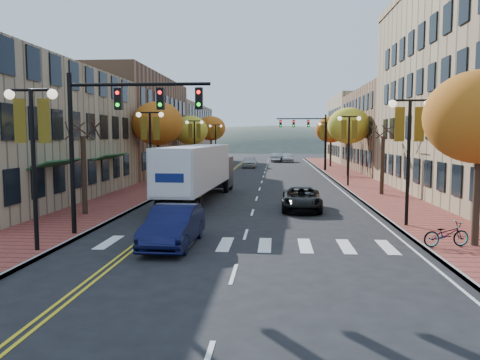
% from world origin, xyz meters
% --- Properties ---
extents(ground, '(200.00, 200.00, 0.00)m').
position_xyz_m(ground, '(0.00, 0.00, 0.00)').
color(ground, black).
rests_on(ground, ground).
extents(sidewalk_left, '(4.00, 85.00, 0.15)m').
position_xyz_m(sidewalk_left, '(-9.00, 32.50, 0.07)').
color(sidewalk_left, brown).
rests_on(sidewalk_left, ground).
extents(sidewalk_right, '(4.00, 85.00, 0.15)m').
position_xyz_m(sidewalk_right, '(9.00, 32.50, 0.07)').
color(sidewalk_right, brown).
rests_on(sidewalk_right, ground).
extents(building_left_mid, '(12.00, 24.00, 11.00)m').
position_xyz_m(building_left_mid, '(-17.00, 36.00, 5.50)').
color(building_left_mid, brown).
rests_on(building_left_mid, ground).
extents(building_left_far, '(12.00, 26.00, 9.50)m').
position_xyz_m(building_left_far, '(-17.00, 61.00, 4.75)').
color(building_left_far, '#9E8966').
rests_on(building_left_far, ground).
extents(building_right_mid, '(15.00, 24.00, 10.00)m').
position_xyz_m(building_right_mid, '(18.50, 42.00, 5.00)').
color(building_right_mid, brown).
rests_on(building_right_mid, ground).
extents(building_right_far, '(15.00, 20.00, 11.00)m').
position_xyz_m(building_right_far, '(18.50, 64.00, 5.50)').
color(building_right_far, '#9E8966').
rests_on(building_right_far, ground).
extents(tree_left_a, '(0.28, 0.28, 4.20)m').
position_xyz_m(tree_left_a, '(-9.00, 8.00, 2.25)').
color(tree_left_a, '#382619').
rests_on(tree_left_a, sidewalk_left).
extents(tree_left_b, '(4.48, 4.48, 7.21)m').
position_xyz_m(tree_left_b, '(-9.00, 24.00, 5.45)').
color(tree_left_b, '#382619').
rests_on(tree_left_b, sidewalk_left).
extents(tree_left_c, '(4.16, 4.16, 6.69)m').
position_xyz_m(tree_left_c, '(-9.00, 40.00, 5.05)').
color(tree_left_c, '#382619').
rests_on(tree_left_c, sidewalk_left).
extents(tree_left_d, '(4.61, 4.61, 7.42)m').
position_xyz_m(tree_left_d, '(-9.00, 58.00, 5.60)').
color(tree_left_d, '#382619').
rests_on(tree_left_d, sidewalk_left).
extents(tree_right_b, '(0.28, 0.28, 4.20)m').
position_xyz_m(tree_right_b, '(9.00, 18.00, 2.25)').
color(tree_right_b, '#382619').
rests_on(tree_right_b, sidewalk_right).
extents(tree_right_c, '(4.48, 4.48, 7.21)m').
position_xyz_m(tree_right_c, '(9.00, 34.00, 5.45)').
color(tree_right_c, '#382619').
rests_on(tree_right_c, sidewalk_right).
extents(tree_right_d, '(4.35, 4.35, 7.00)m').
position_xyz_m(tree_right_d, '(9.00, 50.00, 5.29)').
color(tree_right_d, '#382619').
rests_on(tree_right_d, sidewalk_right).
extents(lamp_left_a, '(1.96, 0.36, 6.05)m').
position_xyz_m(lamp_left_a, '(-7.50, 0.00, 4.29)').
color(lamp_left_a, black).
rests_on(lamp_left_a, ground).
extents(lamp_left_b, '(1.96, 0.36, 6.05)m').
position_xyz_m(lamp_left_b, '(-7.50, 16.00, 4.29)').
color(lamp_left_b, black).
rests_on(lamp_left_b, ground).
extents(lamp_left_c, '(1.96, 0.36, 6.05)m').
position_xyz_m(lamp_left_c, '(-7.50, 34.00, 4.29)').
color(lamp_left_c, black).
rests_on(lamp_left_c, ground).
extents(lamp_left_d, '(1.96, 0.36, 6.05)m').
position_xyz_m(lamp_left_d, '(-7.50, 52.00, 4.29)').
color(lamp_left_d, black).
rests_on(lamp_left_d, ground).
extents(lamp_right_a, '(1.96, 0.36, 6.05)m').
position_xyz_m(lamp_right_a, '(7.50, 6.00, 4.29)').
color(lamp_right_a, black).
rests_on(lamp_right_a, ground).
extents(lamp_right_b, '(1.96, 0.36, 6.05)m').
position_xyz_m(lamp_right_b, '(7.50, 24.00, 4.29)').
color(lamp_right_b, black).
rests_on(lamp_right_b, ground).
extents(lamp_right_c, '(1.96, 0.36, 6.05)m').
position_xyz_m(lamp_right_c, '(7.50, 42.00, 4.29)').
color(lamp_right_c, black).
rests_on(lamp_right_c, ground).
extents(traffic_mast_near, '(6.10, 0.35, 7.00)m').
position_xyz_m(traffic_mast_near, '(-5.48, 3.00, 4.92)').
color(traffic_mast_near, black).
rests_on(traffic_mast_near, ground).
extents(traffic_mast_far, '(6.10, 0.34, 7.00)m').
position_xyz_m(traffic_mast_far, '(5.48, 42.00, 4.92)').
color(traffic_mast_far, black).
rests_on(traffic_mast_far, ground).
extents(semi_truck, '(3.11, 15.02, 3.73)m').
position_xyz_m(semi_truck, '(-3.70, 14.15, 2.18)').
color(semi_truck, black).
rests_on(semi_truck, ground).
extents(navy_sedan, '(1.82, 4.91, 1.60)m').
position_xyz_m(navy_sedan, '(-2.72, 1.62, 0.80)').
color(navy_sedan, black).
rests_on(navy_sedan, ground).
extents(black_suv, '(2.41, 4.97, 1.36)m').
position_xyz_m(black_suv, '(2.84, 11.06, 0.68)').
color(black_suv, black).
rests_on(black_suv, ground).
extents(car_far_white, '(2.03, 4.88, 1.65)m').
position_xyz_m(car_far_white, '(-2.32, 48.56, 0.83)').
color(car_far_white, silver).
rests_on(car_far_white, ground).
extents(car_far_silver, '(2.11, 4.92, 1.41)m').
position_xyz_m(car_far_silver, '(3.31, 62.89, 0.71)').
color(car_far_silver, '#B8B9C1').
rests_on(car_far_silver, ground).
extents(car_far_oncoming, '(1.84, 4.65, 1.51)m').
position_xyz_m(car_far_oncoming, '(1.44, 63.36, 0.75)').
color(car_far_oncoming, '#B6B4BD').
rests_on(car_far_oncoming, ground).
extents(bicycle, '(1.92, 1.03, 0.96)m').
position_xyz_m(bicycle, '(7.80, 1.66, 0.63)').
color(bicycle, gray).
rests_on(bicycle, sidewalk_right).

